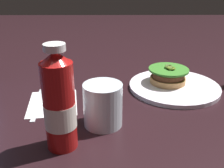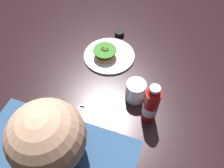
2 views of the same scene
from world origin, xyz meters
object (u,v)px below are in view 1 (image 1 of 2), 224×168
Objects in this scene: water_glass at (103,105)px; steak_knife at (66,97)px; ketchup_bottle at (59,104)px; butter_knife at (59,97)px; dinner_plate at (174,87)px; fork_utensil at (39,100)px; burger_sandwich at (168,75)px; napkin at (53,103)px; spoon_utensil at (47,98)px.

water_glass is 0.18m from steak_knife.
ketchup_bottle is 1.04× the size of butter_knife.
dinner_plate is at bearing -78.27° from steak_knife.
ketchup_bottle is 1.13× the size of fork_utensil.
ketchup_bottle is (-0.30, 0.28, 0.06)m from burger_sandwich.
ketchup_bottle is 1.09× the size of steak_knife.
water_glass reaches higher than steak_knife.
butter_knife is 0.05m from fork_utensil.
fork_utensil is at bearing 101.99° from dinner_plate.
ketchup_bottle reaches higher than butter_knife.
dinner_plate is 0.35m from butter_knife.
burger_sandwich is 0.35m from napkin.
dinner_plate reaches higher than spoon_utensil.
fork_utensil is (0.20, 0.10, -0.09)m from ketchup_bottle.
napkin is at bearing -108.81° from fork_utensil.
dinner_plate is 1.38× the size of steak_knife.
steak_knife is at bearing 101.73° from dinner_plate.
steak_knife and spoon_utensil have the same top height.
steak_knife is 0.05m from spoon_utensil.
dinner_plate is at bearing -74.64° from napkin.
spoon_utensil is at bearing -58.49° from fork_utensil.
steak_knife is 1.03× the size of fork_utensil.
fork_utensil is (-0.01, 0.02, 0.00)m from spoon_utensil.
steak_knife is at bearing 38.37° from water_glass.
water_glass is 0.51× the size of steak_knife.
water_glass is 0.21m from spoon_utensil.
dinner_plate is 0.30m from water_glass.
butter_knife is (-0.00, 0.02, 0.00)m from steak_knife.
ketchup_bottle is 0.12m from water_glass.
ketchup_bottle reaches higher than napkin.
butter_knife is 1.17× the size of spoon_utensil.
butter_knife is at bearing -85.86° from spoon_utensil.
spoon_utensil is (0.03, 0.02, 0.00)m from napkin.
water_glass is at bearing -136.06° from butter_knife.
water_glass is 0.22m from fork_utensil.
spoon_utensil is 0.02m from fork_utensil.
spoon_utensil is (0.21, 0.08, -0.09)m from ketchup_bottle.
burger_sandwich is at bearing -75.05° from butter_knife.
water_glass reaches higher than spoon_utensil.
dinner_plate is 1.32× the size of butter_knife.
steak_knife is at bearing 105.53° from burger_sandwich.
butter_knife is at bearing 104.95° from burger_sandwich.
water_glass reaches higher than fork_utensil.
ketchup_bottle is 0.24m from butter_knife.
butter_knife is at bearing -74.10° from fork_utensil.
burger_sandwich is at bearing -74.47° from steak_knife.
fork_utensil is (0.01, 0.04, 0.00)m from napkin.
spoon_utensil is at bearing 95.00° from steak_knife.
spoon_utensil is at bearing 94.14° from butter_knife.
water_glass is (-0.22, 0.19, 0.01)m from burger_sandwich.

